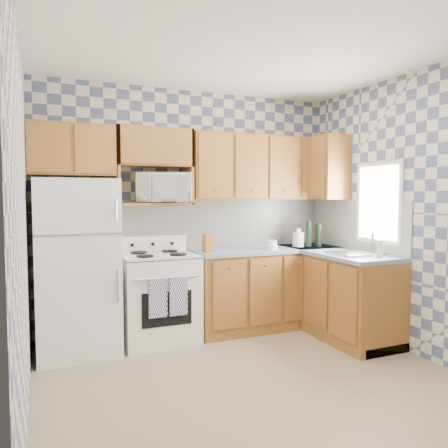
{
  "coord_description": "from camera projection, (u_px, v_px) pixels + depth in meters",
  "views": [
    {
      "loc": [
        -1.6,
        -3.12,
        1.52
      ],
      "look_at": [
        0.05,
        0.75,
        1.25
      ],
      "focal_mm": 35.0,
      "sensor_mm": 36.0,
      "label": 1
    }
  ],
  "objects": [
    {
      "name": "microwave",
      "position": [
        164.0,
        188.0,
        4.63
      ],
      "size": [
        0.65,
        0.51,
        0.32
      ],
      "primitive_type": "imported",
      "rotation": [
        0.0,
        0.0,
        -0.25
      ],
      "color": "white",
      "rests_on": "microwave_shelf"
    },
    {
      "name": "food_containers",
      "position": [
        271.0,
        245.0,
        4.89
      ],
      "size": [
        0.16,
        0.16,
        0.11
      ],
      "primitive_type": null,
      "color": "silver",
      "rests_on": "countertop_back"
    },
    {
      "name": "cooktop",
      "position": [
        158.0,
        255.0,
        4.52
      ],
      "size": [
        0.76,
        0.65,
        0.02
      ],
      "primitive_type": "cube",
      "color": "silver",
      "rests_on": "stove_body"
    },
    {
      "name": "upper_cabinets_back",
      "position": [
        262.0,
        168.0,
        5.11
      ],
      "size": [
        1.75,
        0.33,
        0.74
      ],
      "primitive_type": "cube",
      "color": "brown",
      "rests_on": "back_wall"
    },
    {
      "name": "right_wall",
      "position": [
        413.0,
        214.0,
        4.17
      ],
      "size": [
        0.02,
        3.2,
        2.7
      ],
      "primitive_type": "cube",
      "color": "slate",
      "rests_on": "ground"
    },
    {
      "name": "backsplash_right",
      "position": [
        356.0,
        224.0,
        4.91
      ],
      "size": [
        0.02,
        1.6,
        0.56
      ],
      "primitive_type": "cube",
      "color": "white",
      "rests_on": "right_wall"
    },
    {
      "name": "countertop_right",
      "position": [
        334.0,
        252.0,
        4.81
      ],
      "size": [
        0.63,
        1.6,
        0.04
      ],
      "primitive_type": "cube",
      "color": "gray",
      "rests_on": "base_cabinets_right"
    },
    {
      "name": "window",
      "position": [
        379.0,
        203.0,
        4.57
      ],
      "size": [
        0.02,
        0.66,
        0.86
      ],
      "primitive_type": "cube",
      "color": "silver",
      "rests_on": "right_wall"
    },
    {
      "name": "countertop_back",
      "position": [
        267.0,
        250.0,
        5.05
      ],
      "size": [
        1.77,
        0.63,
        0.04
      ],
      "primitive_type": "cube",
      "color": "gray",
      "rests_on": "base_cabinets_back"
    },
    {
      "name": "floor",
      "position": [
        254.0,
        381.0,
        3.59
      ],
      "size": [
        3.4,
        3.4,
        0.0
      ],
      "primitive_type": "plane",
      "color": "#917F5F",
      "rests_on": "ground"
    },
    {
      "name": "bottle_0",
      "position": [
        309.0,
        234.0,
        5.18
      ],
      "size": [
        0.06,
        0.06,
        0.3
      ],
      "primitive_type": "cylinder",
      "color": "black",
      "rests_on": "countertop_back"
    },
    {
      "name": "upper_cabinets_fridge",
      "position": [
        71.0,
        150.0,
        4.28
      ],
      "size": [
        0.82,
        0.33,
        0.5
      ],
      "primitive_type": "cube",
      "color": "brown",
      "rests_on": "back_wall"
    },
    {
      "name": "soap_bottle",
      "position": [
        380.0,
        249.0,
        4.28
      ],
      "size": [
        0.06,
        0.06,
        0.17
      ],
      "primitive_type": "cylinder",
      "color": "silver",
      "rests_on": "countertop_right"
    },
    {
      "name": "upper_cabinets_right",
      "position": [
        322.0,
        168.0,
        5.22
      ],
      "size": [
        0.33,
        0.7,
        0.74
      ],
      "primitive_type": "cube",
      "color": "brown",
      "rests_on": "right_wall"
    },
    {
      "name": "bottle_1",
      "position": [
        319.0,
        235.0,
        5.16
      ],
      "size": [
        0.06,
        0.06,
        0.28
      ],
      "primitive_type": "cylinder",
      "color": "black",
      "rests_on": "countertop_back"
    },
    {
      "name": "backguard",
      "position": [
        152.0,
        244.0,
        4.77
      ],
      "size": [
        0.76,
        0.08,
        0.17
      ],
      "primitive_type": "cube",
      "color": "white",
      "rests_on": "cooktop"
    },
    {
      "name": "base_cabinets_right",
      "position": [
        334.0,
        293.0,
        4.85
      ],
      "size": [
        0.6,
        1.6,
        0.88
      ],
      "primitive_type": "cube",
      "color": "brown",
      "rests_on": "floor"
    },
    {
      "name": "base_cabinets_back",
      "position": [
        267.0,
        289.0,
        5.08
      ],
      "size": [
        1.75,
        0.6,
        0.88
      ],
      "primitive_type": "cube",
      "color": "brown",
      "rests_on": "floor"
    },
    {
      "name": "refrigerator",
      "position": [
        77.0,
        267.0,
        4.19
      ],
      "size": [
        0.75,
        0.7,
        1.68
      ],
      "primitive_type": "cube",
      "color": "white",
      "rests_on": "floor"
    },
    {
      "name": "microwave_shelf",
      "position": [
        154.0,
        204.0,
        4.63
      ],
      "size": [
        0.8,
        0.33,
        0.03
      ],
      "primitive_type": "cube",
      "color": "brown",
      "rests_on": "back_wall"
    },
    {
      "name": "dish_towel_left",
      "position": [
        158.0,
        298.0,
        4.19
      ],
      "size": [
        0.18,
        0.02,
        0.38
      ],
      "primitive_type": "cube",
      "color": "navy",
      "rests_on": "stove_body"
    },
    {
      "name": "stove_body",
      "position": [
        159.0,
        299.0,
        4.55
      ],
      "size": [
        0.76,
        0.65,
        0.9
      ],
      "primitive_type": "cube",
      "color": "white",
      "rests_on": "floor"
    },
    {
      "name": "bottle_2",
      "position": [
        317.0,
        235.0,
        5.27
      ],
      "size": [
        0.06,
        0.06,
        0.26
      ],
      "primitive_type": "cylinder",
      "color": "#533D13",
      "rests_on": "countertop_back"
    },
    {
      "name": "knife_block",
      "position": [
        207.0,
        243.0,
        4.65
      ],
      "size": [
        0.1,
        0.1,
        0.2
      ],
      "primitive_type": "cube",
      "rotation": [
        0.0,
        0.0,
        0.16
      ],
      "color": "brown",
      "rests_on": "countertop_back"
    },
    {
      "name": "dish_towel_right",
      "position": [
        178.0,
        296.0,
        4.27
      ],
      "size": [
        0.18,
        0.02,
        0.38
      ],
      "primitive_type": "cube",
      "color": "navy",
      "rests_on": "stove_body"
    },
    {
      "name": "back_wall",
      "position": [
        191.0,
        211.0,
        4.97
      ],
      "size": [
        3.4,
        0.02,
        2.7
      ],
      "primitive_type": "cube",
      "color": "slate",
      "rests_on": "ground"
    },
    {
      "name": "backsplash_back",
      "position": [
        223.0,
        223.0,
        5.13
      ],
      "size": [
        2.6,
        0.02,
        0.56
      ],
      "primitive_type": "cube",
      "color": "white",
      "rests_on": "back_wall"
    },
    {
      "name": "sink",
      "position": [
        356.0,
        254.0,
        4.49
      ],
      "size": [
        0.48,
        0.4,
        0.03
      ],
      "primitive_type": "cube",
      "color": "#B7B7BC",
      "rests_on": "countertop_right"
    },
    {
      "name": "electric_kettle",
      "position": [
        298.0,
        239.0,
        5.19
      ],
      "size": [
        0.13,
        0.13,
        0.17
      ],
      "primitive_type": "cylinder",
      "color": "white",
      "rests_on": "countertop_back"
    }
  ]
}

